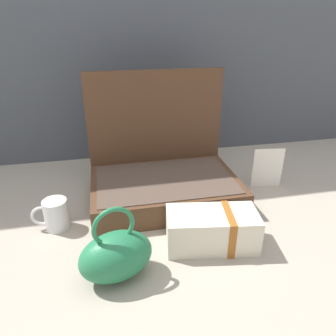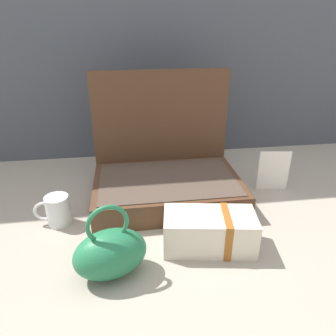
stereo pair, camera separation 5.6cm
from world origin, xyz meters
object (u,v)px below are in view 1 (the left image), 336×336
at_px(cream_toiletry_bag, 213,229).
at_px(info_card_left, 267,168).
at_px(open_suitcase, 163,173).
at_px(teal_pouch_handbag, 116,255).
at_px(coffee_mug, 55,214).

relative_size(cream_toiletry_bag, info_card_left, 1.74).
relative_size(open_suitcase, cream_toiletry_bag, 1.89).
height_order(teal_pouch_handbag, cream_toiletry_bag, teal_pouch_handbag).
xyz_separation_m(teal_pouch_handbag, coffee_mug, (-0.17, 0.25, -0.02)).
height_order(open_suitcase, coffee_mug, open_suitcase).
bearing_deg(cream_toiletry_bag, info_card_left, 42.44).
xyz_separation_m(teal_pouch_handbag, cream_toiletry_bag, (0.28, 0.07, -0.01)).
distance_m(teal_pouch_handbag, cream_toiletry_bag, 0.28).
height_order(cream_toiletry_bag, coffee_mug, cream_toiletry_bag).
bearing_deg(teal_pouch_handbag, cream_toiletry_bag, 13.75).
distance_m(open_suitcase, info_card_left, 0.40).
distance_m(cream_toiletry_bag, info_card_left, 0.43).
relative_size(open_suitcase, teal_pouch_handbag, 2.41).
relative_size(open_suitcase, info_card_left, 3.27).
height_order(coffee_mug, info_card_left, info_card_left).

